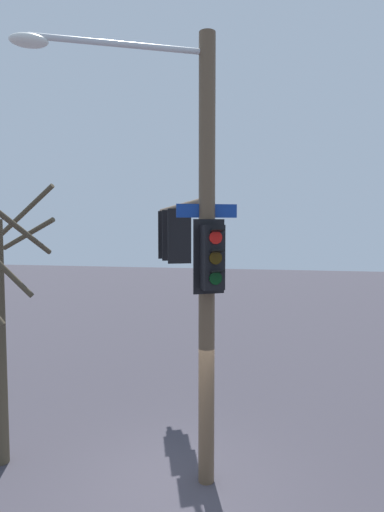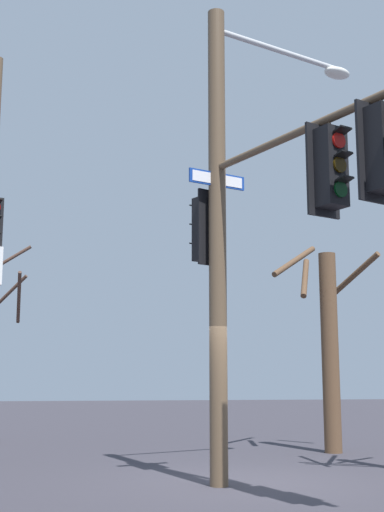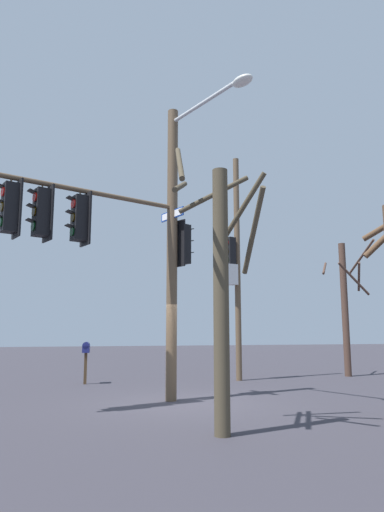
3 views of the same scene
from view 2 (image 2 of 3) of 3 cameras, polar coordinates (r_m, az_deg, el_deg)
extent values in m
plane|color=#36333B|center=(11.74, 4.42, -18.23)|extent=(80.00, 80.00, 0.00)
cylinder|color=brown|center=(11.48, 2.12, 1.75)|extent=(0.29, 0.29, 8.05)
cylinder|color=silver|center=(13.54, 7.31, 16.49)|extent=(2.71, 1.26, 0.10)
ellipsoid|color=silver|center=(14.40, 11.91, 14.59)|extent=(0.69, 0.57, 0.20)
cylinder|color=brown|center=(9.80, 11.29, 11.09)|extent=(2.28, 4.99, 0.12)
cube|color=black|center=(9.57, 11.44, 7.18)|extent=(0.45, 0.42, 1.10)
cube|color=black|center=(9.68, 10.75, 6.94)|extent=(0.53, 0.26, 1.30)
cylinder|color=red|center=(9.56, 12.06, 9.36)|extent=(0.21, 0.12, 0.22)
cube|color=black|center=(9.55, 12.36, 10.15)|extent=(0.26, 0.23, 0.06)
cylinder|color=#352504|center=(9.46, 12.14, 7.41)|extent=(0.21, 0.12, 0.22)
cube|color=black|center=(9.44, 12.43, 8.21)|extent=(0.26, 0.23, 0.06)
cylinder|color=black|center=(9.36, 12.22, 5.42)|extent=(0.21, 0.12, 0.22)
cube|color=black|center=(9.34, 12.51, 6.23)|extent=(0.26, 0.23, 0.06)
cylinder|color=brown|center=(9.77, 11.32, 10.69)|extent=(0.04, 0.04, 0.15)
cube|color=black|center=(8.97, 15.57, 8.53)|extent=(0.45, 0.42, 1.10)
cube|color=black|center=(9.07, 14.75, 8.28)|extent=(0.53, 0.27, 1.30)
cylinder|color=brown|center=(9.18, 15.38, 12.24)|extent=(0.04, 0.04, 0.15)
cube|color=black|center=(11.81, 1.11, 2.20)|extent=(0.46, 0.44, 1.10)
cube|color=black|center=(11.68, 1.63, 2.34)|extent=(0.51, 0.30, 1.30)
cylinder|color=red|center=(12.01, 0.61, 3.66)|extent=(0.21, 0.13, 0.22)
cube|color=black|center=(12.10, 0.39, 4.14)|extent=(0.26, 0.24, 0.06)
cylinder|color=#352504|center=(11.93, 0.61, 2.07)|extent=(0.21, 0.13, 0.22)
cube|color=black|center=(12.02, 0.39, 2.57)|extent=(0.26, 0.24, 0.06)
cylinder|color=black|center=(11.87, 0.62, 0.47)|extent=(0.21, 0.13, 0.22)
cube|color=black|center=(11.95, 0.39, 0.98)|extent=(0.26, 0.24, 0.06)
cube|color=navy|center=(11.71, 2.09, 6.35)|extent=(1.03, 0.45, 0.24)
cube|color=white|center=(11.70, 2.14, 6.37)|extent=(0.93, 0.39, 0.18)
cylinder|color=brown|center=(16.38, 11.36, -7.69)|extent=(0.40, 0.40, 4.58)
cylinder|color=brown|center=(17.18, 13.02, -1.80)|extent=(0.96, 1.61, 1.10)
cylinder|color=brown|center=(17.06, 8.47, -0.42)|extent=(1.50, 1.32, 1.00)
cylinder|color=brown|center=(16.57, 9.34, -1.80)|extent=(0.58, 1.11, 1.09)
cylinder|color=#49332A|center=(19.24, -14.14, -3.37)|extent=(0.22, 1.40, 1.28)
cylinder|color=#49332A|center=(19.76, -15.07, -3.12)|extent=(1.15, 0.71, 1.07)
camera|label=1|loc=(18.70, -5.77, -0.69)|focal=29.53mm
camera|label=3|loc=(16.79, 49.77, -5.95)|focal=32.08mm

